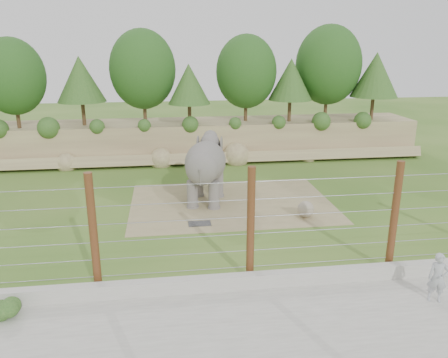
{
  "coord_description": "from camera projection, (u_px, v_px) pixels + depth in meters",
  "views": [
    {
      "loc": [
        -2.64,
        -17.45,
        7.66
      ],
      "look_at": [
        0.0,
        2.0,
        1.6
      ],
      "focal_mm": 35.0,
      "sensor_mm": 36.0,
      "label": 1
    }
  ],
  "objects": [
    {
      "name": "drain_grate",
      "position": [
        200.0,
        223.0,
        19.42
      ],
      "size": [
        1.0,
        0.6,
        0.03
      ],
      "primitive_type": "cube",
      "color": "#262628",
      "rests_on": "dirt_patch"
    },
    {
      "name": "back_embankment",
      "position": [
        212.0,
        101.0,
        30.03
      ],
      "size": [
        30.0,
        5.52,
        8.77
      ],
      "color": "#876F51",
      "rests_on": "ground"
    },
    {
      "name": "walkway_shrub",
      "position": [
        2.0,
        310.0,
        12.56
      ],
      "size": [
        0.66,
        0.66,
        0.66
      ],
      "primitive_type": "sphere",
      "color": "#234F1C",
      "rests_on": "walkway"
    },
    {
      "name": "ground",
      "position": [
        230.0,
        227.0,
        19.12
      ],
      "size": [
        90.0,
        90.0,
        0.0
      ],
      "primitive_type": "plane",
      "color": "#35641C",
      "rests_on": "ground"
    },
    {
      "name": "stone_ball",
      "position": [
        306.0,
        209.0,
        20.1
      ],
      "size": [
        0.76,
        0.76,
        0.76
      ],
      "primitive_type": "sphere",
      "color": "gray",
      "rests_on": "dirt_patch"
    },
    {
      "name": "elephant",
      "position": [
        206.0,
        171.0,
        21.7
      ],
      "size": [
        2.64,
        4.31,
        3.25
      ],
      "primitive_type": null,
      "rotation": [
        0.0,
        0.0,
        -0.24
      ],
      "color": "#68625D",
      "rests_on": "ground"
    },
    {
      "name": "zookeeper",
      "position": [
        438.0,
        278.0,
        13.39
      ],
      "size": [
        0.68,
        0.57,
        1.6
      ],
      "primitive_type": "imported",
      "rotation": [
        0.0,
        0.0,
        -0.37
      ],
      "color": "silver",
      "rests_on": "walkway"
    },
    {
      "name": "walkway",
      "position": [
        266.0,
        324.0,
        12.49
      ],
      "size": [
        26.0,
        4.0,
        0.01
      ],
      "primitive_type": "cube",
      "color": "#A09D96",
      "rests_on": "ground"
    },
    {
      "name": "dirt_patch",
      "position": [
        231.0,
        203.0,
        22.02
      ],
      "size": [
        10.0,
        7.0,
        0.02
      ],
      "primitive_type": "cube",
      "color": "#8B8056",
      "rests_on": "ground"
    },
    {
      "name": "retaining_wall",
      "position": [
        253.0,
        281.0,
        14.31
      ],
      "size": [
        26.0,
        0.35,
        0.5
      ],
      "primitive_type": "cube",
      "color": "#A09D96",
      "rests_on": "ground"
    },
    {
      "name": "barrier_fence",
      "position": [
        251.0,
        225.0,
        14.27
      ],
      "size": [
        20.26,
        0.26,
        4.0
      ],
      "color": "#4F2712",
      "rests_on": "ground"
    }
  ]
}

